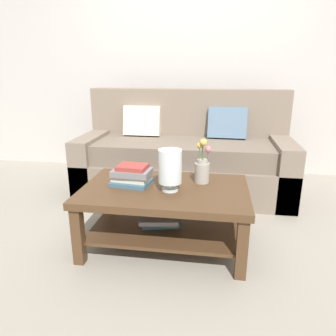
% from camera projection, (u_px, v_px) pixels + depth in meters
% --- Properties ---
extents(ground_plane, '(10.00, 10.00, 0.00)m').
position_uv_depth(ground_plane, '(168.00, 223.00, 2.73)').
color(ground_plane, gray).
extents(back_wall, '(6.40, 0.12, 2.70)m').
position_uv_depth(back_wall, '(188.00, 62.00, 3.88)').
color(back_wall, '#BCB7B2').
rests_on(back_wall, ground).
extents(couch, '(2.16, 0.90, 1.06)m').
position_uv_depth(couch, '(185.00, 157.00, 3.38)').
color(couch, '#7A6B5B').
rests_on(couch, ground).
extents(coffee_table, '(1.18, 0.75, 0.46)m').
position_uv_depth(coffee_table, '(165.00, 204.00, 2.30)').
color(coffee_table, '#4C331E').
rests_on(coffee_table, ground).
extents(book_stack_main, '(0.30, 0.24, 0.14)m').
position_uv_depth(book_stack_main, '(132.00, 175.00, 2.31)').
color(book_stack_main, '#3D6075').
rests_on(book_stack_main, coffee_table).
extents(glass_hurricane_vase, '(0.16, 0.16, 0.29)m').
position_uv_depth(glass_hurricane_vase, '(170.00, 167.00, 2.16)').
color(glass_hurricane_vase, silver).
rests_on(glass_hurricane_vase, coffee_table).
extents(flower_pitcher, '(0.12, 0.11, 0.34)m').
position_uv_depth(flower_pitcher, '(202.00, 166.00, 2.33)').
color(flower_pitcher, '#9E998E').
rests_on(flower_pitcher, coffee_table).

